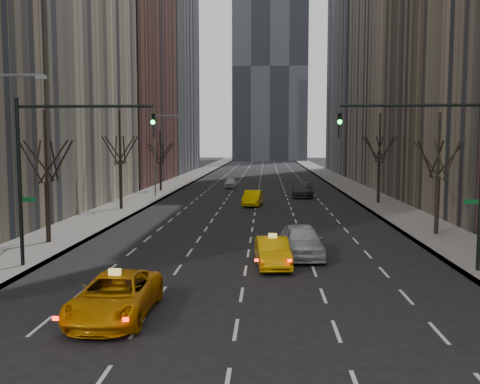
# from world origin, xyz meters

# --- Properties ---
(sidewalk_left) EXTENTS (4.50, 320.00, 0.15)m
(sidewalk_left) POSITION_xyz_m (-12.25, 70.00, 0.07)
(sidewalk_left) COLOR slate
(sidewalk_left) RESTS_ON ground
(sidewalk_right) EXTENTS (4.50, 320.00, 0.15)m
(sidewalk_right) POSITION_xyz_m (12.25, 70.00, 0.07)
(sidewalk_right) COLOR slate
(sidewalk_right) RESTS_ON ground
(bld_left_far) EXTENTS (14.00, 28.00, 44.00)m
(bld_left_far) POSITION_xyz_m (-21.50, 66.00, 22.00)
(bld_left_far) COLOR brown
(bld_left_far) RESTS_ON ground
(bld_left_deep) EXTENTS (14.00, 30.00, 60.00)m
(bld_left_deep) POSITION_xyz_m (-21.50, 96.00, 30.00)
(bld_left_deep) COLOR slate
(bld_left_deep) RESTS_ON ground
(bld_right_far) EXTENTS (14.00, 28.00, 50.00)m
(bld_right_far) POSITION_xyz_m (21.50, 64.00, 25.00)
(bld_right_far) COLOR tan
(bld_right_far) RESTS_ON ground
(bld_right_deep) EXTENTS (14.00, 30.00, 58.00)m
(bld_right_deep) POSITION_xyz_m (21.50, 95.00, 29.00)
(bld_right_deep) COLOR slate
(bld_right_deep) RESTS_ON ground
(tree_lw_b) EXTENTS (3.36, 3.50, 7.82)m
(tree_lw_b) POSITION_xyz_m (-12.00, 18.00, 3.72)
(tree_lw_b) COLOR black
(tree_lw_b) RESTS_ON ground
(tree_lw_c) EXTENTS (3.36, 3.50, 8.74)m
(tree_lw_c) POSITION_xyz_m (-12.00, 34.00, 4.04)
(tree_lw_c) COLOR black
(tree_lw_c) RESTS_ON ground
(tree_lw_d) EXTENTS (3.36, 3.50, 7.36)m
(tree_lw_d) POSITION_xyz_m (-12.00, 52.00, 3.56)
(tree_lw_d) COLOR black
(tree_lw_d) RESTS_ON ground
(tree_rw_b) EXTENTS (3.36, 3.50, 7.82)m
(tree_rw_b) POSITION_xyz_m (12.00, 22.00, 3.72)
(tree_rw_b) COLOR black
(tree_rw_b) RESTS_ON ground
(tree_rw_c) EXTENTS (3.36, 3.50, 8.74)m
(tree_rw_c) POSITION_xyz_m (12.00, 40.00, 4.04)
(tree_rw_c) COLOR black
(tree_rw_c) RESTS_ON ground
(traffic_mast_left) EXTENTS (6.69, 0.39, 8.00)m
(traffic_mast_left) POSITION_xyz_m (-9.11, 12.00, 5.49)
(traffic_mast_left) COLOR black
(traffic_mast_left) RESTS_ON ground
(traffic_mast_right) EXTENTS (6.69, 0.39, 8.00)m
(traffic_mast_right) POSITION_xyz_m (9.11, 12.00, 5.49)
(traffic_mast_right) COLOR black
(traffic_mast_right) RESTS_ON ground
(streetlight_far) EXTENTS (2.83, 0.22, 9.00)m
(streetlight_far) POSITION_xyz_m (-10.84, 45.00, 5.62)
(streetlight_far) COLOR slate
(streetlight_far) RESTS_ON ground
(taxi_suv) EXTENTS (2.49, 5.39, 1.50)m
(taxi_suv) POSITION_xyz_m (-4.26, 5.03, 0.75)
(taxi_suv) COLOR orange
(taxi_suv) RESTS_ON ground
(taxi_sedan) EXTENTS (1.89, 4.43, 1.42)m
(taxi_sedan) POSITION_xyz_m (1.29, 12.94, 0.71)
(taxi_sedan) COLOR #D69904
(taxi_sedan) RESTS_ON ground
(silver_sedan_ahead) EXTENTS (2.40, 5.19, 1.72)m
(silver_sedan_ahead) POSITION_xyz_m (2.87, 15.22, 0.86)
(silver_sedan_ahead) COLOR #AEB2B7
(silver_sedan_ahead) RESTS_ON ground
(far_taxi) EXTENTS (1.99, 4.62, 1.48)m
(far_taxi) POSITION_xyz_m (-0.32, 37.94, 0.74)
(far_taxi) COLOR yellow
(far_taxi) RESTS_ON ground
(far_suv_grey) EXTENTS (2.49, 5.68, 1.62)m
(far_suv_grey) POSITION_xyz_m (5.01, 46.50, 0.81)
(far_suv_grey) COLOR #302F35
(far_suv_grey) RESTS_ON ground
(far_car_white) EXTENTS (1.70, 4.01, 1.35)m
(far_car_white) POSITION_xyz_m (-3.74, 57.64, 0.68)
(far_car_white) COLOR silver
(far_car_white) RESTS_ON ground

